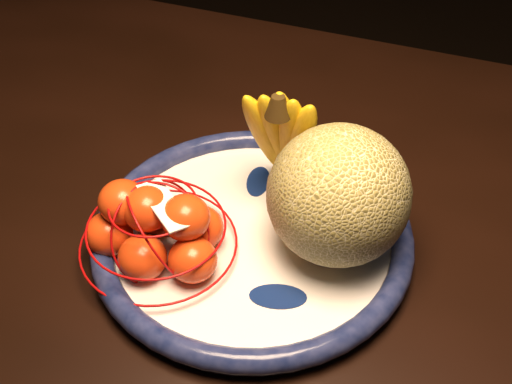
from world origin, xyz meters
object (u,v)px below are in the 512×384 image
at_px(fruit_bowl, 252,234).
at_px(cantaloupe, 338,195).
at_px(mandarin_bag, 157,228).
at_px(banana_bunch, 283,132).
at_px(dining_table, 208,234).

bearing_deg(fruit_bowl, cantaloupe, 14.01).
bearing_deg(mandarin_bag, banana_bunch, 61.21).
height_order(fruit_bowl, cantaloupe, cantaloupe).
height_order(fruit_bowl, mandarin_bag, mandarin_bag).
xyz_separation_m(fruit_bowl, cantaloupe, (0.09, 0.02, 0.07)).
relative_size(cantaloupe, mandarin_bag, 0.79).
relative_size(banana_bunch, mandarin_bag, 0.87).
bearing_deg(banana_bunch, fruit_bowl, -98.86).
xyz_separation_m(cantaloupe, mandarin_bag, (-0.17, -0.08, -0.04)).
xyz_separation_m(dining_table, mandarin_bag, (0.01, -0.12, 0.13)).
xyz_separation_m(cantaloupe, banana_bunch, (-0.09, 0.06, 0.01)).
height_order(banana_bunch, mandarin_bag, banana_bunch).
bearing_deg(dining_table, fruit_bowl, -35.79).
bearing_deg(fruit_bowl, dining_table, 147.37).
xyz_separation_m(dining_table, cantaloupe, (0.18, -0.04, 0.16)).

